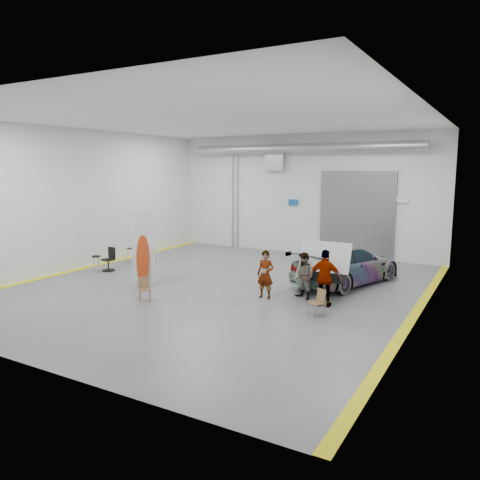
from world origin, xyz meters
The scene contains 13 objects.
ground centered at (0.00, 0.00, 0.00)m, with size 16.00×16.00×0.00m, color #5A5C61.
room_shell centered at (0.24, 2.22, 4.08)m, with size 14.02×16.18×6.01m.
sedan_car centered at (3.90, 2.83, 0.73)m, with size 2.06×5.06×1.47m, color silver.
person_a centered at (2.17, -0.53, 0.81)m, with size 0.59×0.39×1.62m, color #835A47.
person_b centered at (3.33, 0.00, 0.79)m, with size 0.77×0.59×1.57m, color #456A80.
person_c centered at (4.23, -0.46, 0.91)m, with size 1.06×0.43×1.82m, color #915E30.
surfboard_display centered at (-2.73, -1.13, 1.23)m, with size 0.82×0.45×3.05m.
folding_chair_near centered at (-1.11, -2.81, 0.24)m, with size 0.51×0.58×0.78m.
folding_chair_far centered at (4.36, -1.59, 0.25)m, with size 0.53×0.58×0.81m.
shop_stool centered at (-5.76, -0.51, 0.35)m, with size 0.36×0.36×0.71m.
work_table centered at (-5.61, 1.88, 0.67)m, with size 1.13×0.67×0.87m.
office_chair centered at (-5.54, 0.01, 0.43)m, with size 0.52×0.52×0.98m.
trunk_lid centered at (3.90, 0.55, 1.49)m, with size 1.71×1.04×0.04m, color silver.
Camera 1 is at (8.98, -14.20, 4.31)m, focal length 35.00 mm.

